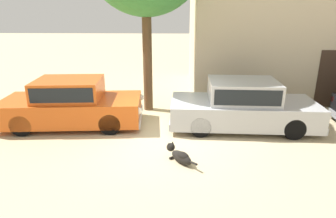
{
  "coord_description": "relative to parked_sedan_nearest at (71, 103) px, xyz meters",
  "views": [
    {
      "loc": [
        0.31,
        -7.24,
        3.41
      ],
      "look_at": [
        0.07,
        0.2,
        0.9
      ],
      "focal_mm": 31.21,
      "sensor_mm": 36.0,
      "label": 1
    }
  ],
  "objects": [
    {
      "name": "stray_dog_spotted",
      "position": [
        3.33,
        -2.29,
        -0.55
      ],
      "size": [
        0.77,
        0.89,
        0.4
      ],
      "rotation": [
        0.0,
        0.0,
        2.27
      ],
      "color": "black",
      "rests_on": "ground_plane"
    },
    {
      "name": "parked_sedan_nearest",
      "position": [
        0.0,
        0.0,
        0.0
      ],
      "size": [
        4.43,
        2.09,
        1.46
      ],
      "rotation": [
        0.0,
        0.0,
        0.08
      ],
      "color": "#D15619",
      "rests_on": "ground_plane"
    },
    {
      "name": "ground_plane",
      "position": [
        2.94,
        -1.23,
        -0.72
      ],
      "size": [
        80.0,
        80.0,
        0.0
      ],
      "primitive_type": "plane",
      "color": "tan"
    },
    {
      "name": "parked_sedan_second",
      "position": [
        5.24,
        -0.01,
        0.0
      ],
      "size": [
        4.51,
        1.97,
        1.47
      ],
      "rotation": [
        0.0,
        0.0,
        -0.03
      ],
      "color": "#B2B5BA",
      "rests_on": "ground_plane"
    }
  ]
}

